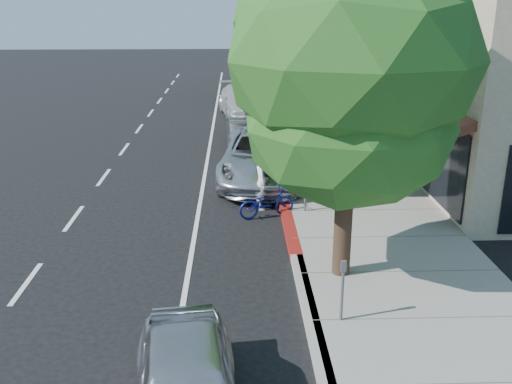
{
  "coord_description": "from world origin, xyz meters",
  "views": [
    {
      "loc": [
        -1.44,
        -13.62,
        6.08
      ],
      "look_at": [
        -0.95,
        0.23,
        1.35
      ],
      "focal_mm": 40.0,
      "sensor_mm": 36.0,
      "label": 1
    }
  ],
  "objects_px": {
    "street_tree_2": "(293,45)",
    "street_tree_1": "(313,43)",
    "cyclist": "(262,182)",
    "dark_suv_far": "(250,82)",
    "white_pickup": "(244,101)",
    "dark_sedan": "(247,138)",
    "street_tree_4": "(274,30)",
    "pedestrian": "(351,124)",
    "silver_suv": "(264,156)",
    "street_tree_0": "(352,64)",
    "street_tree_3": "(282,24)",
    "bicycle": "(267,203)",
    "street_tree_5": "(268,18)"
  },
  "relations": [
    {
      "from": "street_tree_1",
      "to": "silver_suv",
      "type": "height_order",
      "value": "street_tree_1"
    },
    {
      "from": "street_tree_4",
      "to": "white_pickup",
      "type": "relative_size",
      "value": 1.24
    },
    {
      "from": "white_pickup",
      "to": "dark_sedan",
      "type": "bearing_deg",
      "value": -97.69
    },
    {
      "from": "dark_sedan",
      "to": "pedestrian",
      "type": "height_order",
      "value": "pedestrian"
    },
    {
      "from": "street_tree_4",
      "to": "dark_suv_far",
      "type": "bearing_deg",
      "value": 129.42
    },
    {
      "from": "street_tree_5",
      "to": "dark_suv_far",
      "type": "height_order",
      "value": "street_tree_5"
    },
    {
      "from": "street_tree_0",
      "to": "street_tree_4",
      "type": "height_order",
      "value": "street_tree_0"
    },
    {
      "from": "street_tree_1",
      "to": "bicycle",
      "type": "relative_size",
      "value": 4.63
    },
    {
      "from": "street_tree_2",
      "to": "street_tree_3",
      "type": "distance_m",
      "value": 6.03
    },
    {
      "from": "street_tree_2",
      "to": "street_tree_3",
      "type": "xyz_separation_m",
      "value": [
        -0.0,
        6.0,
        0.57
      ]
    },
    {
      "from": "silver_suv",
      "to": "dark_suv_far",
      "type": "relative_size",
      "value": 1.16
    },
    {
      "from": "street_tree_4",
      "to": "dark_sedan",
      "type": "distance_m",
      "value": 13.6
    },
    {
      "from": "street_tree_5",
      "to": "cyclist",
      "type": "bearing_deg",
      "value": -93.61
    },
    {
      "from": "cyclist",
      "to": "dark_sedan",
      "type": "bearing_deg",
      "value": 0.42
    },
    {
      "from": "street_tree_2",
      "to": "bicycle",
      "type": "relative_size",
      "value": 4.05
    },
    {
      "from": "white_pickup",
      "to": "pedestrian",
      "type": "bearing_deg",
      "value": -64.78
    },
    {
      "from": "street_tree_2",
      "to": "silver_suv",
      "type": "bearing_deg",
      "value": -107.28
    },
    {
      "from": "street_tree_4",
      "to": "pedestrian",
      "type": "height_order",
      "value": "street_tree_4"
    },
    {
      "from": "dark_sedan",
      "to": "dark_suv_far",
      "type": "xyz_separation_m",
      "value": [
        0.49,
        14.7,
        0.22
      ]
    },
    {
      "from": "street_tree_0",
      "to": "street_tree_1",
      "type": "distance_m",
      "value": 6.0
    },
    {
      "from": "street_tree_3",
      "to": "street_tree_5",
      "type": "height_order",
      "value": "street_tree_3"
    },
    {
      "from": "street_tree_1",
      "to": "white_pickup",
      "type": "distance_m",
      "value": 13.55
    },
    {
      "from": "street_tree_0",
      "to": "cyclist",
      "type": "height_order",
      "value": "street_tree_0"
    },
    {
      "from": "pedestrian",
      "to": "dark_suv_far",
      "type": "bearing_deg",
      "value": -78.84
    },
    {
      "from": "bicycle",
      "to": "white_pickup",
      "type": "height_order",
      "value": "white_pickup"
    },
    {
      "from": "dark_sedan",
      "to": "street_tree_2",
      "type": "bearing_deg",
      "value": 23.37
    },
    {
      "from": "street_tree_1",
      "to": "silver_suv",
      "type": "relative_size",
      "value": 1.26
    },
    {
      "from": "cyclist",
      "to": "dark_suv_far",
      "type": "bearing_deg",
      "value": -2.74
    },
    {
      "from": "cyclist",
      "to": "street_tree_0",
      "type": "bearing_deg",
      "value": -163.11
    },
    {
      "from": "bicycle",
      "to": "dark_sedan",
      "type": "relative_size",
      "value": 0.4
    },
    {
      "from": "dark_sedan",
      "to": "dark_suv_far",
      "type": "distance_m",
      "value": 14.71
    },
    {
      "from": "white_pickup",
      "to": "street_tree_1",
      "type": "bearing_deg",
      "value": -89.38
    },
    {
      "from": "street_tree_2",
      "to": "dark_suv_far",
      "type": "relative_size",
      "value": 1.27
    },
    {
      "from": "street_tree_2",
      "to": "white_pickup",
      "type": "distance_m",
      "value": 7.88
    },
    {
      "from": "street_tree_0",
      "to": "street_tree_3",
      "type": "height_order",
      "value": "street_tree_3"
    },
    {
      "from": "street_tree_5",
      "to": "dark_suv_far",
      "type": "bearing_deg",
      "value": -108.05
    },
    {
      "from": "street_tree_5",
      "to": "pedestrian",
      "type": "distance_m",
      "value": 18.54
    },
    {
      "from": "bicycle",
      "to": "street_tree_1",
      "type": "bearing_deg",
      "value": -54.35
    },
    {
      "from": "street_tree_1",
      "to": "dark_suv_far",
      "type": "height_order",
      "value": "street_tree_1"
    },
    {
      "from": "street_tree_1",
      "to": "street_tree_5",
      "type": "bearing_deg",
      "value": 90.0
    },
    {
      "from": "street_tree_4",
      "to": "street_tree_3",
      "type": "bearing_deg",
      "value": -90.0
    },
    {
      "from": "street_tree_5",
      "to": "silver_suv",
      "type": "xyz_separation_m",
      "value": [
        -1.4,
        -22.5,
        -3.87
      ]
    },
    {
      "from": "dark_sedan",
      "to": "street_tree_3",
      "type": "bearing_deg",
      "value": 70.39
    },
    {
      "from": "street_tree_3",
      "to": "cyclist",
      "type": "bearing_deg",
      "value": -96.82
    },
    {
      "from": "cyclist",
      "to": "bicycle",
      "type": "relative_size",
      "value": 0.99
    },
    {
      "from": "dark_suv_far",
      "to": "bicycle",
      "type": "bearing_deg",
      "value": -89.14
    },
    {
      "from": "street_tree_3",
      "to": "dark_suv_far",
      "type": "xyz_separation_m",
      "value": [
        -1.4,
        7.7,
        -3.94
      ]
    },
    {
      "from": "street_tree_2",
      "to": "street_tree_1",
      "type": "bearing_deg",
      "value": -90.0
    },
    {
      "from": "cyclist",
      "to": "dark_suv_far",
      "type": "distance_m",
      "value": 21.08
    },
    {
      "from": "silver_suv",
      "to": "white_pickup",
      "type": "height_order",
      "value": "silver_suv"
    }
  ]
}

